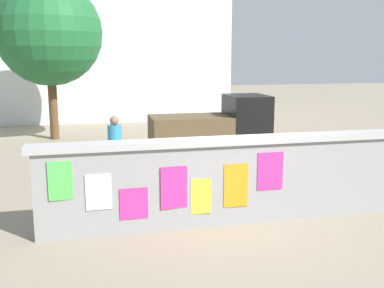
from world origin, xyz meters
name	(u,v)px	position (x,y,z in m)	size (l,w,h in m)	color
ground	(161,143)	(0.00, 8.00, 0.00)	(60.00, 60.00, 0.00)	gray
poster_wall	(233,179)	(-0.01, 0.00, 0.83)	(7.16, 0.42, 1.61)	gray
auto_rickshaw_truck	(216,127)	(1.32, 5.63, 0.90)	(3.61, 1.54, 1.85)	black
motorcycle	(239,170)	(0.81, 1.96, 0.46)	(1.88, 0.63, 0.87)	black
bicycle_near	(95,185)	(-2.43, 1.83, 0.36)	(1.67, 0.56, 0.95)	black
bicycle_far	(315,167)	(2.85, 2.23, 0.36)	(1.66, 0.59, 0.95)	black
person_walking	(115,142)	(-1.90, 3.33, 0.99)	(0.48, 0.48, 1.62)	#BF6626
tree_roadside	(49,33)	(-3.69, 9.73, 3.83)	(3.76, 3.76, 5.72)	brown
building_background	(90,29)	(-2.16, 16.17, 4.34)	(13.33, 5.75, 8.63)	silver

